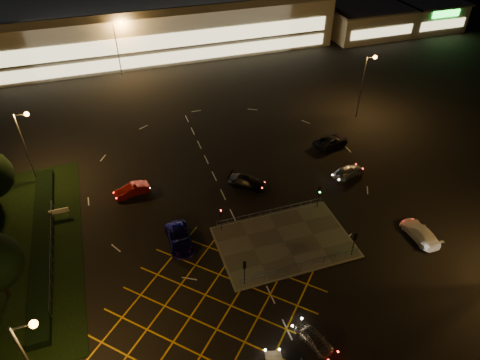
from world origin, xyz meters
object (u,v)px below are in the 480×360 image
object	(u,v)px
car_far_dkgrey	(247,182)
signal_nw	(221,215)
car_approach_white	(420,232)
car_east_grey	(331,141)
car_left_blue	(180,239)
car_right_silver	(348,171)
car_near_silver	(315,339)
car_circ_red	(132,190)
signal_se	(355,239)
signal_sw	(244,268)
signal_ne	(319,193)

from	to	relation	value
car_far_dkgrey	signal_nw	bearing A→B (deg)	177.54
car_far_dkgrey	car_approach_white	bearing A→B (deg)	-97.16
signal_nw	car_east_grey	world-z (taller)	signal_nw
car_left_blue	car_approach_white	size ratio (longest dim) A/B	1.06
car_right_silver	car_east_grey	distance (m)	7.36
car_near_silver	car_circ_red	bearing A→B (deg)	94.99
signal_se	car_left_blue	bearing A→B (deg)	-23.81
car_near_silver	car_far_dkgrey	bearing A→B (deg)	64.66
car_approach_white	car_far_dkgrey	bearing A→B (deg)	-45.27
car_far_dkgrey	car_right_silver	world-z (taller)	car_right_silver
car_circ_red	car_east_grey	world-z (taller)	car_east_grey
signal_sw	car_left_blue	size ratio (longest dim) A/B	0.58
signal_se	signal_nw	bearing A→B (deg)	-33.65
signal_nw	car_near_silver	size ratio (longest dim) A/B	0.86
signal_se	signal_ne	xyz separation A→B (m)	(0.00, 7.99, 0.00)
car_left_blue	car_circ_red	world-z (taller)	car_left_blue
signal_ne	car_east_grey	size ratio (longest dim) A/B	0.58
car_far_dkgrey	car_approach_white	world-z (taller)	car_approach_white
signal_nw	car_far_dkgrey	world-z (taller)	signal_nw
car_east_grey	signal_se	bearing A→B (deg)	144.72
signal_nw	car_near_silver	xyz separation A→B (m)	(3.68, -15.94, -1.74)
signal_se	car_approach_white	xyz separation A→B (m)	(8.46, -0.05, -1.62)
signal_ne	car_right_silver	xyz separation A→B (m)	(6.64, 4.48, -1.61)
car_far_dkgrey	car_right_silver	bearing A→B (deg)	-62.01
signal_nw	car_circ_red	size ratio (longest dim) A/B	0.72
signal_sw	signal_nw	xyz separation A→B (m)	(0.00, 7.99, 0.00)
car_near_silver	car_right_silver	distance (m)	25.31
car_far_dkgrey	car_circ_red	distance (m)	14.46
signal_ne	car_near_silver	distance (m)	18.07
signal_sw	car_far_dkgrey	size ratio (longest dim) A/B	0.63
signal_sw	car_circ_red	distance (m)	19.70
signal_se	signal_ne	size ratio (longest dim) A/B	1.00
signal_se	car_far_dkgrey	bearing A→B (deg)	-65.80
signal_nw	signal_ne	size ratio (longest dim) A/B	1.00
signal_nw	car_far_dkgrey	distance (m)	8.71
car_far_dkgrey	car_circ_red	size ratio (longest dim) A/B	1.15
car_right_silver	car_approach_white	world-z (taller)	car_right_silver
signal_se	car_circ_red	size ratio (longest dim) A/B	0.72
signal_ne	car_right_silver	bearing A→B (deg)	34.02
signal_nw	car_right_silver	world-z (taller)	signal_nw
signal_ne	car_circ_red	distance (m)	22.88
signal_sw	car_near_silver	world-z (taller)	signal_sw
car_left_blue	signal_nw	bearing A→B (deg)	6.73
signal_sw	car_far_dkgrey	bearing A→B (deg)	-110.48
car_circ_red	signal_se	bearing A→B (deg)	39.06
signal_se	car_right_silver	xyz separation A→B (m)	(6.64, 12.47, -1.61)
car_near_silver	car_circ_red	size ratio (longest dim) A/B	0.84
signal_nw	car_approach_white	bearing A→B (deg)	-21.44
car_far_dkgrey	car_east_grey	world-z (taller)	car_east_grey
car_circ_red	car_right_silver	bearing A→B (deg)	68.80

